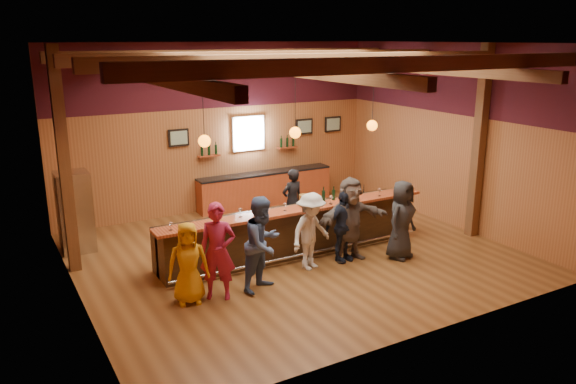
% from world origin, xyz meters
% --- Properties ---
extents(room, '(9.04, 9.00, 4.52)m').
position_xyz_m(room, '(0.00, 0.06, 3.21)').
color(room, brown).
rests_on(room, ground).
extents(bar_counter, '(6.30, 1.07, 1.11)m').
position_xyz_m(bar_counter, '(0.02, 0.15, 0.52)').
color(bar_counter, black).
rests_on(bar_counter, ground).
extents(back_bar_cabinet, '(4.00, 0.52, 0.95)m').
position_xyz_m(back_bar_cabinet, '(1.20, 3.72, 0.48)').
color(back_bar_cabinet, maroon).
rests_on(back_bar_cabinet, ground).
extents(window, '(0.95, 0.09, 0.95)m').
position_xyz_m(window, '(0.80, 3.95, 2.05)').
color(window, silver).
rests_on(window, room).
extents(framed_pictures, '(5.35, 0.05, 0.45)m').
position_xyz_m(framed_pictures, '(1.67, 3.94, 2.10)').
color(framed_pictures, black).
rests_on(framed_pictures, room).
extents(wine_shelves, '(3.00, 0.18, 0.30)m').
position_xyz_m(wine_shelves, '(0.80, 3.88, 1.62)').
color(wine_shelves, maroon).
rests_on(wine_shelves, room).
extents(pendant_lights, '(4.24, 0.24, 1.37)m').
position_xyz_m(pendant_lights, '(0.00, 0.00, 2.71)').
color(pendant_lights, black).
rests_on(pendant_lights, room).
extents(stainless_fridge, '(0.70, 0.70, 1.80)m').
position_xyz_m(stainless_fridge, '(-4.10, 2.60, 0.90)').
color(stainless_fridge, silver).
rests_on(stainless_fridge, ground).
extents(customer_orange, '(0.83, 0.65, 1.50)m').
position_xyz_m(customer_orange, '(-2.80, -1.06, 0.75)').
color(customer_orange, orange).
rests_on(customer_orange, ground).
extents(customer_redvest, '(0.78, 0.70, 1.80)m').
position_xyz_m(customer_redvest, '(-2.27, -1.15, 0.90)').
color(customer_redvest, '#9B1C3E').
rests_on(customer_redvest, ground).
extents(customer_denim, '(1.09, 1.00, 1.81)m').
position_xyz_m(customer_denim, '(-1.39, -1.21, 0.91)').
color(customer_denim, '#425985').
rests_on(customer_denim, ground).
extents(customer_white, '(1.18, 0.89, 1.61)m').
position_xyz_m(customer_white, '(-0.11, -0.84, 0.81)').
color(customer_white, silver).
rests_on(customer_white, ground).
extents(customer_navy, '(0.96, 0.51, 1.56)m').
position_xyz_m(customer_navy, '(0.70, -0.81, 0.78)').
color(customer_navy, '#192032').
rests_on(customer_navy, ground).
extents(customer_brown, '(1.70, 0.60, 1.81)m').
position_xyz_m(customer_brown, '(0.87, -0.82, 0.91)').
color(customer_brown, '#574D46').
rests_on(customer_brown, ground).
extents(customer_dark, '(0.97, 0.79, 1.72)m').
position_xyz_m(customer_dark, '(1.89, -1.27, 0.86)').
color(customer_dark, '#242527').
rests_on(customer_dark, ground).
extents(bartender, '(0.62, 0.44, 1.59)m').
position_xyz_m(bartender, '(0.69, 1.30, 0.79)').
color(bartender, black).
rests_on(bartender, ground).
extents(ice_bucket, '(0.23, 0.23, 0.25)m').
position_xyz_m(ice_bucket, '(0.18, -0.09, 1.23)').
color(ice_bucket, olive).
rests_on(ice_bucket, bar_counter).
extents(bottle_a, '(0.07, 0.07, 0.34)m').
position_xyz_m(bottle_a, '(0.72, -0.02, 1.24)').
color(bottle_a, black).
rests_on(bottle_a, bar_counter).
extents(bottle_b, '(0.07, 0.07, 0.32)m').
position_xyz_m(bottle_b, '(0.98, -0.03, 1.23)').
color(bottle_b, black).
rests_on(bottle_b, bar_counter).
extents(glass_a, '(0.07, 0.07, 0.16)m').
position_xyz_m(glass_a, '(-2.82, -0.21, 1.23)').
color(glass_a, silver).
rests_on(glass_a, bar_counter).
extents(glass_b, '(0.09, 0.09, 0.20)m').
position_xyz_m(glass_b, '(-1.90, -0.16, 1.25)').
color(glass_b, silver).
rests_on(glass_b, bar_counter).
extents(glass_c, '(0.09, 0.09, 0.20)m').
position_xyz_m(glass_c, '(-1.34, -0.12, 1.25)').
color(glass_c, silver).
rests_on(glass_c, bar_counter).
extents(glass_d, '(0.08, 0.08, 0.18)m').
position_xyz_m(glass_d, '(-1.09, -0.27, 1.24)').
color(glass_d, silver).
rests_on(glass_d, bar_counter).
extents(glass_e, '(0.08, 0.08, 0.17)m').
position_xyz_m(glass_e, '(-0.35, -0.18, 1.23)').
color(glass_e, silver).
rests_on(glass_e, bar_counter).
extents(glass_f, '(0.09, 0.09, 0.20)m').
position_xyz_m(glass_f, '(0.76, -0.25, 1.25)').
color(glass_f, silver).
rests_on(glass_f, bar_counter).
extents(glass_g, '(0.09, 0.09, 0.20)m').
position_xyz_m(glass_g, '(1.23, -0.09, 1.25)').
color(glass_g, silver).
rests_on(glass_g, bar_counter).
extents(glass_h, '(0.09, 0.09, 0.19)m').
position_xyz_m(glass_h, '(2.07, -0.27, 1.25)').
color(glass_h, silver).
rests_on(glass_h, bar_counter).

